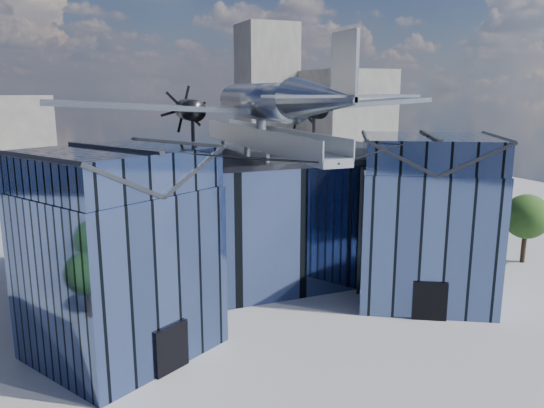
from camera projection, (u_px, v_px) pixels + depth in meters
name	position (u px, v px, depth m)	size (l,w,h in m)	color
ground_plane	(283.00, 314.00, 35.75)	(120.00, 120.00, 0.00)	gray
museum	(253.00, 216.00, 39.85)	(32.88, 24.50, 17.60)	#415385
bg_towers	(159.00, 122.00, 79.83)	(77.00, 24.50, 26.00)	gray
tree_plaza_e	(527.00, 217.00, 45.66)	(3.89, 3.89, 6.05)	black
tree_side_e	(402.00, 203.00, 55.39)	(3.40, 3.40, 4.78)	black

